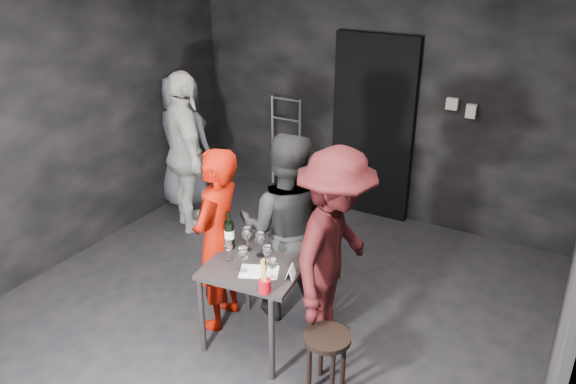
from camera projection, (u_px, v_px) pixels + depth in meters
The scene contains 24 objects.
floor at pixel (258, 320), 4.86m from camera, with size 4.50×5.00×0.02m, color black.
wall_back at pixel (377, 101), 6.27m from camera, with size 4.50×0.04×2.70m, color black.
wall_left at pixel (56, 130), 5.32m from camera, with size 0.04×5.00×2.70m, color black.
doorway at pixel (373, 128), 6.35m from camera, with size 0.95×0.10×2.10m, color black.
wallbox_upper at pixel (452, 104), 5.80m from camera, with size 0.12×0.06×0.12m, color #B7B7B2.
wallbox_lower at pixel (471, 111), 5.73m from camera, with size 0.10×0.06×0.14m, color #B7B7B2.
hand_truck at pixel (284, 181), 7.05m from camera, with size 0.43×0.36×1.29m.
tasting_table at pixel (258, 273), 4.34m from camera, with size 0.72×0.72×0.75m.
stool at pixel (327, 347), 3.98m from camera, with size 0.34×0.34×0.47m.
server_red at pixel (217, 236), 4.53m from camera, with size 0.60×0.39×1.64m, color #8F0D01.
woman_black at pixel (286, 219), 4.63m from camera, with size 0.88×0.48×1.80m, color black.
man_maroon at pixel (335, 241), 4.25m from camera, with size 1.20×0.56×1.85m, color #380D10.
bystander_cream at pixel (185, 139), 5.98m from camera, with size 1.25×0.60×2.13m, color silver.
bystander_grey at pixel (183, 137), 6.63m from camera, with size 0.85×0.47×1.74m, color gray.
tasting_mat at pixel (259, 272), 4.17m from camera, with size 0.28×0.19×0.00m, color white.
wine_glass_a at pixel (229, 249), 4.30m from camera, with size 0.07×0.07×0.18m, color white, non-canonical shape.
wine_glass_b at pixel (247, 238), 4.42m from camera, with size 0.08×0.08×0.22m, color white, non-canonical shape.
wine_glass_c at pixel (260, 243), 4.35m from camera, with size 0.08×0.08×0.22m, color white, non-canonical shape.
wine_glass_d at pixel (243, 258), 4.14m from camera, with size 0.08×0.08×0.22m, color white, non-canonical shape.
wine_glass_e at pixel (273, 267), 4.07m from camera, with size 0.07×0.07×0.18m, color white, non-canonical shape.
wine_glass_f at pixel (267, 254), 4.23m from camera, with size 0.07×0.07×0.18m, color white, non-canonical shape.
wine_bottle at pixel (229, 234), 4.45m from camera, with size 0.08×0.08×0.32m.
breadstick_cup at pixel (265, 277), 3.89m from camera, with size 0.09×0.09×0.28m.
reserved_card at pixel (289, 271), 4.10m from camera, with size 0.07×0.12×0.09m, color white, non-canonical shape.
Camera 1 is at (2.21, -3.30, 3.02)m, focal length 35.00 mm.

